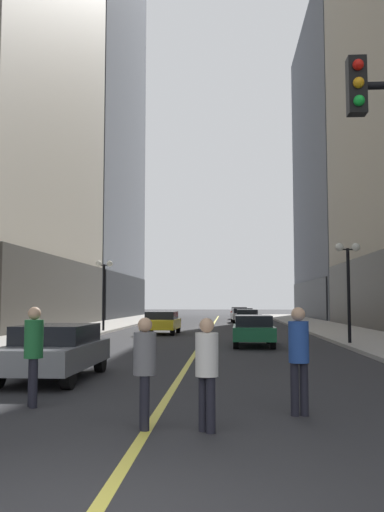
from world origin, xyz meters
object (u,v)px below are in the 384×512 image
object	(u,v)px
car_yellow	(162,322)
pedestrian_in_white_shirt	(207,365)
car_silver	(242,315)
pedestrian_in_green_parka	(34,348)
car_grey	(55,350)
street_lamp_left_far	(104,280)
pedestrian_in_grey_suit	(145,364)
street_lamp_right_mid	(348,270)
car_white	(247,317)
car_red	(239,313)
car_green	(253,329)
pedestrian_in_blue_hoodie	(299,352)

from	to	relation	value
car_yellow	pedestrian_in_white_shirt	distance (m)	24.65
car_silver	pedestrian_in_green_parka	xyz separation A→B (m)	(-4.85, -40.90, 0.33)
car_grey	street_lamp_left_far	size ratio (longest dim) A/B	0.96
car_yellow	street_lamp_left_far	distance (m)	4.63
car_yellow	pedestrian_in_grey_suit	size ratio (longest dim) A/B	2.46
street_lamp_right_mid	pedestrian_in_green_parka	bearing A→B (deg)	-121.46
car_white	street_lamp_left_far	distance (m)	12.63
car_red	street_lamp_left_far	distance (m)	29.06
car_green	car_white	bearing A→B (deg)	88.82
car_silver	street_lamp_right_mid	size ratio (longest dim) A/B	0.97
car_grey	pedestrian_in_blue_hoodie	size ratio (longest dim) A/B	2.37
car_red	street_lamp_left_far	xyz separation A→B (m)	(-8.91, -27.54, 2.54)
car_red	street_lamp_right_mid	bearing A→B (deg)	-84.00
car_yellow	street_lamp_right_mid	size ratio (longest dim) A/B	0.92
car_silver	car_yellow	bearing A→B (deg)	-105.98
car_green	pedestrian_in_green_parka	xyz separation A→B (m)	(-4.61, -14.01, 0.34)
pedestrian_in_blue_hoodie	street_lamp_right_mid	world-z (taller)	street_lamp_right_mid
pedestrian_in_blue_hoodie	car_white	bearing A→B (deg)	89.50
car_white	street_lamp_right_mid	distance (m)	18.49
car_silver	car_green	bearing A→B (deg)	-90.49
car_grey	car_green	bearing A→B (deg)	62.95
car_silver	street_lamp_left_far	world-z (taller)	street_lamp_left_far
car_grey	car_yellow	xyz separation A→B (m)	(0.35, 19.12, -0.00)
car_white	car_green	bearing A→B (deg)	-91.18
pedestrian_in_green_parka	street_lamp_left_far	xyz separation A→B (m)	(-4.08, 23.76, 2.20)
car_white	street_lamp_right_mid	bearing A→B (deg)	-78.26
car_green	car_silver	xyz separation A→B (m)	(0.23, 26.89, 0.00)
car_silver	pedestrian_in_grey_suit	world-z (taller)	pedestrian_in_grey_suit
car_green	street_lamp_left_far	world-z (taller)	street_lamp_left_far
car_grey	pedestrian_in_green_parka	xyz separation A→B (m)	(0.72, -3.56, 0.34)
car_silver	street_lamp_right_mid	xyz separation A→B (m)	(3.87, -26.65, 2.54)
car_yellow	street_lamp_left_far	world-z (taller)	street_lamp_left_far
car_grey	street_lamp_right_mid	world-z (taller)	street_lamp_right_mid
car_yellow	car_red	size ratio (longest dim) A/B	0.95
street_lamp_left_far	pedestrian_in_grey_suit	bearing A→B (deg)	-75.94
pedestrian_in_white_shirt	pedestrian_in_green_parka	world-z (taller)	pedestrian_in_green_parka
car_green	pedestrian_in_green_parka	distance (m)	14.75
car_red	pedestrian_in_blue_hoodie	world-z (taller)	pedestrian_in_blue_hoodie
pedestrian_in_green_parka	street_lamp_left_far	size ratio (longest dim) A/B	0.41
car_grey	car_white	distance (m)	29.18
car_grey	car_yellow	bearing A→B (deg)	88.95
car_silver	car_red	world-z (taller)	same
car_grey	car_white	world-z (taller)	same
car_grey	car_white	size ratio (longest dim) A/B	0.90
car_green	pedestrian_in_grey_suit	bearing A→B (deg)	-98.52
car_silver	pedestrian_in_green_parka	world-z (taller)	pedestrian_in_green_parka
pedestrian_in_green_parka	street_lamp_right_mid	size ratio (longest dim) A/B	0.41
street_lamp_right_mid	street_lamp_left_far	bearing A→B (deg)	143.37
street_lamp_right_mid	car_white	bearing A→B (deg)	101.74
pedestrian_in_grey_suit	car_green	bearing A→B (deg)	81.48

